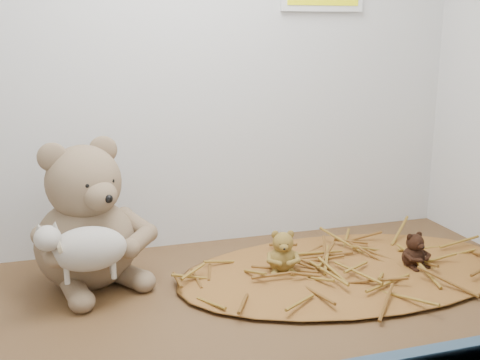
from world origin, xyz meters
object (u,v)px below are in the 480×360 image
object	(u,v)px
mini_teddy_tan	(283,249)
toy_lamb	(89,249)
mini_teddy_brown	(414,248)
main_teddy	(84,214)

from	to	relation	value
mini_teddy_tan	toy_lamb	bearing A→B (deg)	-160.89
mini_teddy_tan	mini_teddy_brown	world-z (taller)	mini_teddy_tan
toy_lamb	mini_teddy_brown	size ratio (longest dim) A/B	2.37
main_teddy	mini_teddy_brown	size ratio (longest dim) A/B	3.92
toy_lamb	mini_teddy_brown	bearing A→B (deg)	-2.83
mini_teddy_tan	mini_teddy_brown	bearing A→B (deg)	2.33
main_teddy	toy_lamb	world-z (taller)	main_teddy
main_teddy	toy_lamb	bearing A→B (deg)	-114.65
mini_teddy_brown	toy_lamb	bearing A→B (deg)	163.87
main_teddy	mini_teddy_brown	bearing A→B (deg)	-36.49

